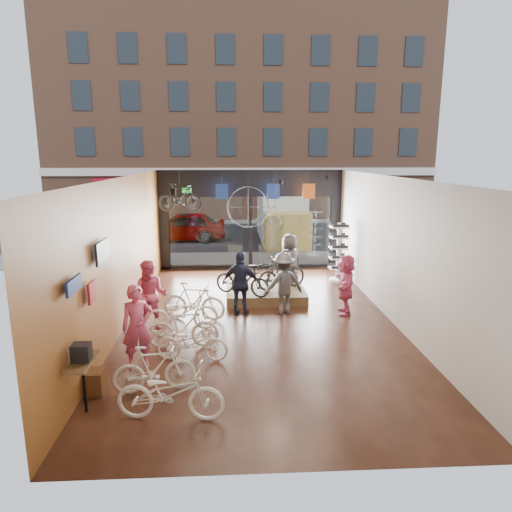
{
  "coord_description": "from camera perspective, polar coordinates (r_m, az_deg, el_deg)",
  "views": [
    {
      "loc": [
        -0.73,
        -11.51,
        4.32
      ],
      "look_at": [
        -0.03,
        1.4,
        1.47
      ],
      "focal_mm": 32.0,
      "sensor_mm": 36.0,
      "label": 1
    }
  ],
  "objects": [
    {
      "name": "ceiling",
      "position": [
        11.55,
        0.55,
        9.93
      ],
      "size": [
        7.0,
        12.0,
        0.04
      ],
      "primitive_type": "cube",
      "color": "black",
      "rests_on": "ground"
    },
    {
      "name": "floor_bike_1",
      "position": [
        8.91,
        -12.59,
        -13.57
      ],
      "size": [
        1.58,
        0.68,
        0.92
      ],
      "primitive_type": "imported",
      "rotation": [
        0.0,
        0.0,
        1.74
      ],
      "color": "silver",
      "rests_on": "ground_plane"
    },
    {
      "name": "display_bike_left",
      "position": [
        13.4,
        -1.71,
        -2.97
      ],
      "size": [
        1.84,
        1.43,
        0.93
      ],
      "primitive_type": "imported",
      "rotation": [
        0.0,
        0.0,
        1.04
      ],
      "color": "black",
      "rests_on": "display_platform"
    },
    {
      "name": "display_bike_mid",
      "position": [
        14.02,
        3.24,
        -2.16
      ],
      "size": [
        1.7,
        1.13,
        1.0
      ],
      "primitive_type": "imported",
      "rotation": [
        0.0,
        0.0,
        2.01
      ],
      "color": "black",
      "rests_on": "display_platform"
    },
    {
      "name": "wall_left",
      "position": [
        12.09,
        -16.36,
        0.36
      ],
      "size": [
        0.04,
        12.0,
        3.8
      ],
      "primitive_type": "cube",
      "color": "#AA5B22",
      "rests_on": "ground"
    },
    {
      "name": "sidewalk_near",
      "position": [
        19.21,
        -0.83,
        -0.4
      ],
      "size": [
        30.0,
        2.4,
        0.12
      ],
      "primitive_type": "cube",
      "color": "slate",
      "rests_on": "ground"
    },
    {
      "name": "sidewalk_far",
      "position": [
        30.82,
        -1.71,
        4.46
      ],
      "size": [
        30.0,
        2.0,
        0.12
      ],
      "primitive_type": "cube",
      "color": "slate",
      "rests_on": "ground"
    },
    {
      "name": "floor_bike_0",
      "position": [
        8.02,
        -10.64,
        -16.47
      ],
      "size": [
        1.87,
        0.82,
        0.95
      ],
      "primitive_type": "imported",
      "rotation": [
        0.0,
        0.0,
        1.46
      ],
      "color": "silver",
      "rests_on": "ground_plane"
    },
    {
      "name": "penny_farthing",
      "position": [
        16.24,
        0.1,
        5.98
      ],
      "size": [
        1.87,
        0.06,
        1.5
      ],
      "primitive_type": null,
      "color": "black",
      "rests_on": "ceiling"
    },
    {
      "name": "customer_3",
      "position": [
        12.62,
        3.47,
        -3.46
      ],
      "size": [
        1.27,
        0.95,
        1.75
      ],
      "primitive_type": "imported",
      "rotation": [
        0.0,
        0.0,
        3.44
      ],
      "color": "#3F3F44",
      "rests_on": "ground_plane"
    },
    {
      "name": "exit_sign",
      "position": [
        17.52,
        -8.63,
        8.12
      ],
      "size": [
        0.35,
        0.06,
        0.18
      ],
      "primitive_type": "cube",
      "color": "#198C26",
      "rests_on": "storefront"
    },
    {
      "name": "street_road",
      "position": [
        26.88,
        -1.49,
        3.14
      ],
      "size": [
        30.0,
        18.0,
        0.02
      ],
      "primitive_type": "cube",
      "color": "black",
      "rests_on": "ground"
    },
    {
      "name": "ground_plane",
      "position": [
        12.33,
        0.52,
        -8.2
      ],
      "size": [
        7.0,
        12.0,
        0.04
      ],
      "primitive_type": "cube",
      "color": "black",
      "rests_on": "ground"
    },
    {
      "name": "customer_5",
      "position": [
        12.89,
        11.13,
        -3.48
      ],
      "size": [
        0.75,
        1.62,
        1.68
      ],
      "primitive_type": "imported",
      "rotation": [
        0.0,
        0.0,
        4.54
      ],
      "color": "#CC4C72",
      "rests_on": "ground_plane"
    },
    {
      "name": "customer_1",
      "position": [
        11.75,
        -13.03,
        -4.85
      ],
      "size": [
        0.93,
        0.76,
        1.8
      ],
      "primitive_type": "imported",
      "rotation": [
        0.0,
        0.0,
        -0.09
      ],
      "color": "#CC4C72",
      "rests_on": "ground_plane"
    },
    {
      "name": "wall_merch",
      "position": [
        8.96,
        -20.28,
        -8.08
      ],
      "size": [
        0.4,
        2.4,
        2.6
      ],
      "primitive_type": null,
      "color": "navy",
      "rests_on": "wall_left"
    },
    {
      "name": "jersey_mid",
      "position": [
        16.83,
        2.19,
        8.08
      ],
      "size": [
        0.45,
        0.03,
        0.55
      ],
      "primitive_type": "cube",
      "color": "#1E3F99",
      "rests_on": "ceiling"
    },
    {
      "name": "customer_2",
      "position": [
        12.49,
        -1.89,
        -3.49
      ],
      "size": [
        1.13,
        0.69,
        1.8
      ],
      "primitive_type": "imported",
      "rotation": [
        0.0,
        0.0,
        2.89
      ],
      "color": "#161C33",
      "rests_on": "ground_plane"
    },
    {
      "name": "floor_bike_3",
      "position": [
        10.65,
        -9.14,
        -8.82
      ],
      "size": [
        1.65,
        0.5,
        0.98
      ],
      "primitive_type": "imported",
      "rotation": [
        0.0,
        0.0,
        1.6
      ],
      "color": "silver",
      "rests_on": "ground_plane"
    },
    {
      "name": "opposite_building",
      "position": [
        33.13,
        -1.9,
        17.05
      ],
      "size": [
        26.0,
        5.0,
        14.0
      ],
      "primitive_type": "cube",
      "color": "brown",
      "rests_on": "ground"
    },
    {
      "name": "box_truck",
      "position": [
        22.86,
        3.38,
        4.77
      ],
      "size": [
        2.18,
        6.53,
        2.57
      ],
      "primitive_type": null,
      "color": "silver",
      "rests_on": "street_road"
    },
    {
      "name": "street_car",
      "position": [
        23.92,
        -9.09,
        3.67
      ],
      "size": [
        4.39,
        1.77,
        1.5
      ],
      "primitive_type": "imported",
      "rotation": [
        0.0,
        0.0,
        -1.57
      ],
      "color": "gray",
      "rests_on": "street_road"
    },
    {
      "name": "floor_bike_5",
      "position": [
        12.38,
        -7.74,
        -5.61
      ],
      "size": [
        1.77,
        0.85,
        1.02
      ],
      "primitive_type": "imported",
      "rotation": [
        0.0,
        0.0,
        1.34
      ],
      "color": "silver",
      "rests_on": "ground_plane"
    },
    {
      "name": "sunglasses_rack",
      "position": [
        16.02,
        10.26,
        0.4
      ],
      "size": [
        0.62,
        0.51,
        2.08
      ],
      "primitive_type": null,
      "rotation": [
        0.0,
        0.0,
        -0.01
      ],
      "color": "white",
      "rests_on": "ground_plane"
    },
    {
      "name": "customer_0",
      "position": [
        9.79,
        -14.6,
        -8.55
      ],
      "size": [
        0.75,
        0.61,
        1.77
      ],
      "primitive_type": "imported",
      "rotation": [
        0.0,
        0.0,
        0.34
      ],
      "color": "#CC4C72",
      "rests_on": "ground_plane"
    },
    {
      "name": "hung_bike",
      "position": [
        15.87,
        -9.49,
        7.2
      ],
      "size": [
        1.64,
        0.76,
        0.95
      ],
      "primitive_type": "imported",
      "rotation": [
        0.0,
        0.0,
        1.37
      ],
      "color": "black",
      "rests_on": "ceiling"
    },
    {
      "name": "jersey_right",
      "position": [
        17.0,
        6.63,
        8.05
      ],
      "size": [
        0.45,
        0.03,
        0.55
      ],
      "primitive_type": "cube",
      "color": "#CC5919",
      "rests_on": "ceiling"
    },
    {
      "name": "floor_bike_2",
      "position": [
        10.04,
        -7.98,
        -10.65
      ],
      "size": [
        1.61,
        0.74,
        0.82
      ],
      "primitive_type": "imported",
      "rotation": [
        0.0,
        0.0,
        1.44
      ],
      "color": "silver",
      "rests_on": "ground_plane"
    },
    {
      "name": "wall_back",
      "position": [
        6.05,
        4.2,
        -11.21
      ],
      "size": [
        7.0,
        0.04,
        3.8
      ],
      "primitive_type": "cube",
      "color": "beige",
      "rests_on": "ground"
    },
    {
      "name": "display_bike_right",
      "position": [
        14.63,
        0.38,
        -1.85
      ],
      "size": [
        1.59,
        0.57,
        0.83
      ],
      "primitive_type": "imported",
      "rotation": [
        0.0,
        0.0,
        1.56
      ],
      "color": "black",
      "rests_on": "display_platform"
    },
    {
      "name": "storefront",
      "position": [
        17.7,
        -0.69,
        4.55
      ],
      "size": [
        7.0,
        0.26,
        3.8
      ],
      "primitive_type": null,
      "color": "black",
      "rests_on": "ground"
    },
    {
      "name": "display_platform",
      "position": [
        14.14,
        1.2,
        -4.74
      ],
      "size": [
        2.4,
        1.8,
        0.3
      ],
      "primitive_type": "cube",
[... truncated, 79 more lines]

